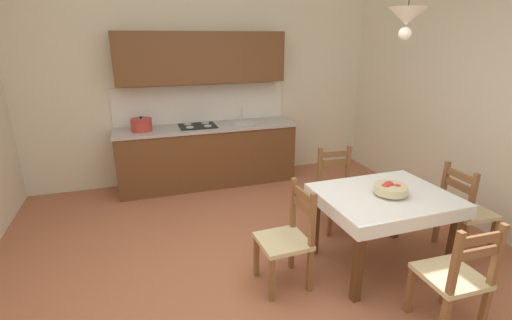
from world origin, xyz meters
TOP-DOWN VIEW (x-y plane):
  - ground_plane at (0.00, 0.00)m, footprint 5.83×6.25m
  - wall_back at (0.00, 2.89)m, footprint 5.83×0.12m
  - kitchen_cabinetry at (-0.10, 2.56)m, footprint 2.60×0.63m
  - dining_table at (1.05, -0.09)m, footprint 1.19×0.95m
  - dining_chair_camera_side at (1.06, -0.95)m, footprint 0.43×0.43m
  - dining_chair_window_side at (2.03, -0.13)m, footprint 0.44×0.44m
  - dining_chair_tv_side at (0.10, -0.06)m, footprint 0.44×0.44m
  - dining_chair_kitchen_side at (1.07, 0.74)m, footprint 0.46×0.46m
  - fruit_bowl at (1.08, -0.12)m, footprint 0.30×0.30m
  - pendant_lamp at (1.17, 0.05)m, footprint 0.32×0.32m

SIDE VIEW (x-z plane):
  - ground_plane at x=0.00m, z-range -0.10..0.00m
  - dining_chair_camera_side at x=1.06m, z-range -0.02..0.91m
  - dining_chair_window_side at x=2.03m, z-range -0.02..0.91m
  - dining_chair_tv_side at x=0.10m, z-range -0.02..0.91m
  - dining_chair_kitchen_side at x=1.07m, z-range -0.02..0.91m
  - dining_table at x=1.05m, z-range 0.24..0.99m
  - fruit_bowl at x=1.08m, z-range 0.75..0.87m
  - kitchen_cabinetry at x=-0.10m, z-range -0.24..1.96m
  - wall_back at x=0.00m, z-range 0.00..4.30m
  - pendant_lamp at x=1.17m, z-range 1.88..2.68m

